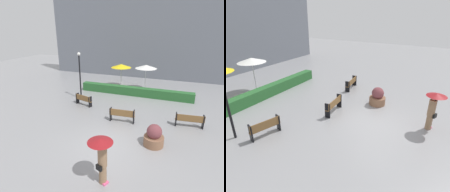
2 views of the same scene
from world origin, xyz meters
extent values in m
plane|color=gray|center=(0.00, 0.00, 0.00)|extent=(60.00, 60.00, 0.00)
cube|color=brown|center=(0.01, 2.81, 0.47)|extent=(1.74, 0.35, 0.04)
cube|color=brown|center=(0.02, 2.67, 0.71)|extent=(1.73, 0.16, 0.45)
cube|color=black|center=(-0.79, 2.73, 0.47)|extent=(0.08, 0.34, 0.94)
cube|color=black|center=(0.81, 2.84, 0.47)|extent=(0.08, 0.34, 0.94)
cube|color=brown|center=(-3.89, 4.55, 0.43)|extent=(1.59, 0.66, 0.04)
cube|color=brown|center=(-3.92, 4.42, 0.67)|extent=(1.54, 0.48, 0.44)
cube|color=black|center=(-4.60, 4.74, 0.45)|extent=(0.15, 0.34, 0.89)
cube|color=black|center=(-3.19, 4.33, 0.45)|extent=(0.15, 0.34, 0.89)
cube|color=brown|center=(4.28, 3.69, 0.42)|extent=(1.79, 0.45, 0.04)
cube|color=brown|center=(4.30, 3.53, 0.66)|extent=(1.76, 0.22, 0.43)
cube|color=black|center=(3.47, 3.58, 0.44)|extent=(0.10, 0.37, 0.87)
cube|color=black|center=(5.11, 3.75, 0.44)|extent=(0.10, 0.37, 0.87)
cylinder|color=#8C6B4C|center=(0.94, -2.68, 0.41)|extent=(0.32, 0.32, 0.83)
cube|color=#F2598C|center=(1.00, -2.70, 0.04)|extent=(0.39, 0.36, 0.08)
cylinder|color=#8C6B4C|center=(0.94, -2.68, 1.28)|extent=(0.38, 0.38, 0.90)
sphere|color=tan|center=(0.94, -2.68, 1.83)|extent=(0.21, 0.21, 0.21)
cube|color=black|center=(0.88, -2.89, 0.88)|extent=(0.30, 0.20, 0.22)
cylinder|color=black|center=(0.90, -2.77, 1.61)|extent=(0.02, 0.02, 0.90)
cone|color=maroon|center=(0.90, -2.77, 2.06)|extent=(1.01, 1.01, 0.16)
cylinder|color=brown|center=(2.47, 0.77, 0.26)|extent=(1.09, 1.09, 0.53)
sphere|color=brown|center=(2.47, 0.77, 0.83)|extent=(0.82, 0.82, 0.82)
cylinder|color=black|center=(-4.82, 5.73, 1.95)|extent=(0.12, 0.12, 3.91)
cylinder|color=silver|center=(0.08, 10.16, 1.25)|extent=(0.06, 0.06, 2.49)
cone|color=white|center=(0.08, 10.16, 2.49)|extent=(2.13, 2.13, 0.35)
cube|color=#28602D|center=(-0.58, 8.40, 0.40)|extent=(10.67, 0.70, 0.80)
camera|label=1|loc=(3.51, -8.38, 6.04)|focal=30.44mm
camera|label=2|loc=(-9.30, -2.86, 5.88)|focal=30.89mm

